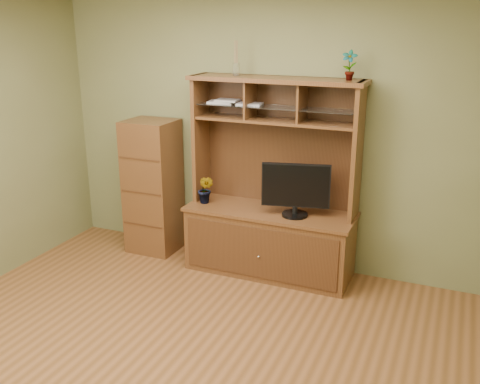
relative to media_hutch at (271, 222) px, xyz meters
The scene contains 8 objects.
room 1.92m from the media_hutch, 94.60° to the right, with size 4.54×4.04×2.74m.
media_hutch is the anchor object (origin of this frame).
monitor 0.48m from the media_hutch, 17.36° to the right, with size 0.63×0.24×0.50m.
orchid_plant 0.72m from the media_hutch, behind, with size 0.16×0.13×0.29m, color #30541C.
top_plant 1.65m from the media_hutch, ahead, with size 0.14×0.09×0.26m, color #336C26.
reed_diffuser 1.56m from the media_hutch, 169.11° to the left, with size 0.06×0.06×0.32m.
magazines 1.21m from the media_hutch, behind, with size 0.56×0.22×0.04m.
side_cabinet 1.35m from the media_hutch, behind, with size 0.51×0.46×1.42m.
Camera 1 is at (1.77, -2.87, 2.40)m, focal length 40.00 mm.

